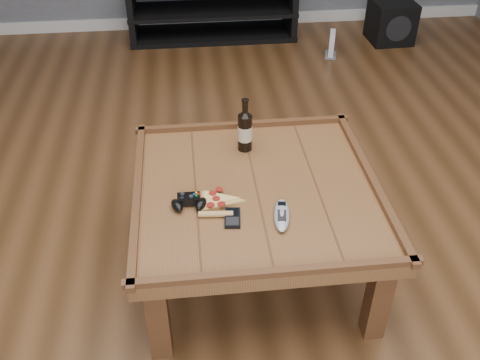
{
  "coord_description": "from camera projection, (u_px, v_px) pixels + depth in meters",
  "views": [
    {
      "loc": [
        -0.26,
        -1.72,
        1.8
      ],
      "look_at": [
        -0.07,
        -0.03,
        0.52
      ],
      "focal_mm": 40.0,
      "sensor_mm": 36.0,
      "label": 1
    }
  ],
  "objects": [
    {
      "name": "remote_control",
      "position": [
        282.0,
        215.0,
        2.04
      ],
      "size": [
        0.09,
        0.2,
        0.03
      ],
      "rotation": [
        0.0,
        0.0,
        -0.17
      ],
      "color": "#9599A2",
      "rests_on": "coffee_table"
    },
    {
      "name": "subwoofer",
      "position": [
        391.0,
        21.0,
        4.47
      ],
      "size": [
        0.35,
        0.35,
        0.34
      ],
      "rotation": [
        0.0,
        0.0,
        0.03
      ],
      "color": "black",
      "rests_on": "ground"
    },
    {
      "name": "ground",
      "position": [
        255.0,
        264.0,
        2.47
      ],
      "size": [
        6.0,
        6.0,
        0.0
      ],
      "primitive_type": "plane",
      "color": "#412712",
      "rests_on": "ground"
    },
    {
      "name": "smartphone",
      "position": [
        232.0,
        218.0,
        2.04
      ],
      "size": [
        0.07,
        0.12,
        0.01
      ],
      "rotation": [
        0.0,
        0.0,
        -0.1
      ],
      "color": "black",
      "rests_on": "coffee_table"
    },
    {
      "name": "baseboard",
      "position": [
        211.0,
        21.0,
        4.81
      ],
      "size": [
        5.0,
        0.02,
        0.1
      ],
      "primitive_type": "cube",
      "color": "silver",
      "rests_on": "ground"
    },
    {
      "name": "coffee_table",
      "position": [
        256.0,
        199.0,
        2.24
      ],
      "size": [
        1.03,
        1.03,
        0.48
      ],
      "color": "brown",
      "rests_on": "ground"
    },
    {
      "name": "game_console",
      "position": [
        332.0,
        45.0,
        4.27
      ],
      "size": [
        0.13,
        0.18,
        0.2
      ],
      "rotation": [
        0.0,
        0.0,
        -0.28
      ],
      "color": "slate",
      "rests_on": "ground"
    },
    {
      "name": "media_console",
      "position": [
        212.0,
        8.0,
        4.5
      ],
      "size": [
        1.4,
        0.45,
        0.5
      ],
      "color": "black",
      "rests_on": "ground"
    },
    {
      "name": "pizza_slice",
      "position": [
        216.0,
        202.0,
        2.11
      ],
      "size": [
        0.17,
        0.25,
        0.02
      ],
      "rotation": [
        0.0,
        0.0,
        -0.09
      ],
      "color": "tan",
      "rests_on": "coffee_table"
    },
    {
      "name": "beer_bottle",
      "position": [
        245.0,
        130.0,
        2.37
      ],
      "size": [
        0.07,
        0.07,
        0.25
      ],
      "color": "black",
      "rests_on": "coffee_table"
    },
    {
      "name": "game_controller",
      "position": [
        189.0,
        202.0,
        2.09
      ],
      "size": [
        0.16,
        0.1,
        0.04
      ],
      "rotation": [
        0.0,
        0.0,
        -0.01
      ],
      "color": "black",
      "rests_on": "coffee_table"
    }
  ]
}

